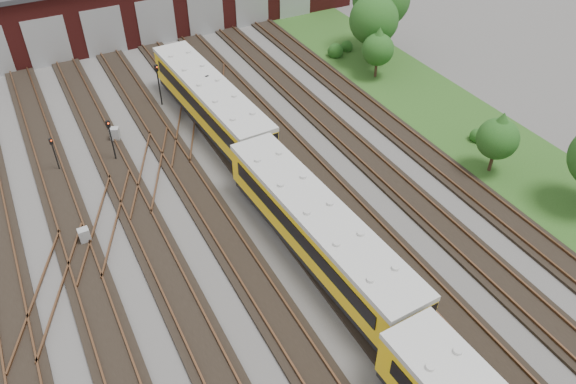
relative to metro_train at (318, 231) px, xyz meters
name	(u,v)px	position (x,y,z in m)	size (l,w,h in m)	color
ground	(300,288)	(-2.00, -1.67, -2.00)	(120.00, 120.00, 0.00)	#43403E
track_network	(292,281)	(-2.17, -1.08, -1.89)	(30.40, 70.00, 0.33)	black
grass_verge	(451,117)	(17.00, 8.33, -1.97)	(8.00, 55.00, 0.05)	#214617
metro_train	(318,231)	(0.00, 0.00, 0.00)	(3.61, 47.89, 3.26)	black
signal_mast_0	(111,136)	(-7.77, 14.76, 0.08)	(0.28, 0.26, 3.26)	black
signal_mast_1	(54,150)	(-11.51, 15.37, -0.31)	(0.25, 0.24, 2.64)	black
signal_mast_2	(158,80)	(-2.48, 20.83, 0.23)	(0.31, 0.29, 3.50)	black
signal_mast_3	(208,92)	(0.29, 17.06, 0.31)	(0.31, 0.30, 3.62)	black
relay_cabinet_0	(85,236)	(-11.45, 7.33, -1.49)	(0.62, 0.51, 1.03)	#97999B
relay_cabinet_1	(115,134)	(-7.13, 17.28, -1.45)	(0.66, 0.55, 1.10)	#97999B
relay_cabinet_2	(225,145)	(-0.54, 12.20, -1.45)	(0.66, 0.55, 1.11)	#97999B
relay_cabinet_3	(254,130)	(2.17, 13.17, -1.56)	(0.53, 0.44, 0.89)	#97999B
relay_cabinet_4	(242,126)	(1.68, 14.15, -1.54)	(0.56, 0.46, 0.93)	#97999B
tree_0	(374,14)	(16.77, 19.24, 2.61)	(4.33, 4.33, 7.17)	#342317
tree_1	(378,46)	(15.63, 16.73, 0.92)	(2.74, 2.74, 4.55)	#342317
tree_3	(499,134)	(14.62, 1.61, 0.97)	(2.79, 2.79, 4.62)	#342317
bush_0	(478,134)	(16.48, 4.86, -1.43)	(1.14, 1.14, 1.14)	#154313
bush_1	(335,49)	(14.69, 21.91, -1.27)	(1.46, 1.46, 1.46)	#154313
bush_2	(347,45)	(16.31, 22.49, -1.42)	(1.16, 1.16, 1.16)	#154313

